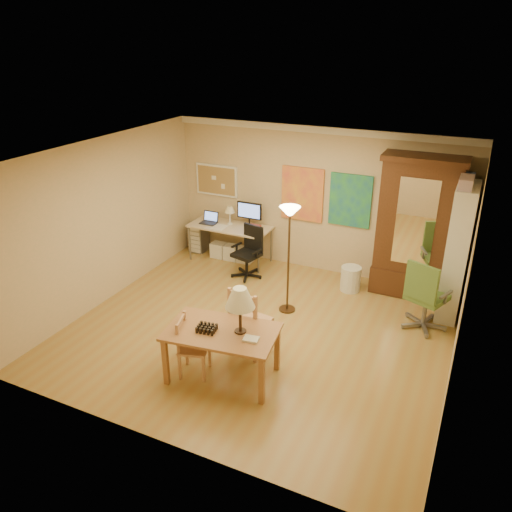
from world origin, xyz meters
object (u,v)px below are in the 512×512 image
at_px(dining_table, 228,322).
at_px(computer_desk, 232,239).
at_px(office_chair_black, 248,263).
at_px(office_chair_green, 424,311).
at_px(armoire, 415,237).
at_px(bookshelf, 457,253).

height_order(dining_table, computer_desk, dining_table).
relative_size(office_chair_black, office_chair_green, 0.85).
xyz_separation_m(dining_table, computer_desk, (-1.68, 3.32, -0.40)).
xyz_separation_m(office_chair_green, armoire, (-0.39, 1.09, 0.75)).
xyz_separation_m(office_chair_black, office_chair_green, (3.21, -0.49, 0.05)).
bearing_deg(computer_desk, armoire, 1.38).
bearing_deg(dining_table, armoire, 63.03).
bearing_deg(office_chair_black, computer_desk, 138.62).
height_order(armoire, bookshelf, armoire).
height_order(office_chair_green, bookshelf, bookshelf).
bearing_deg(office_chair_black, armoire, 12.03).
relative_size(dining_table, armoire, 0.63).
distance_m(dining_table, office_chair_black, 3.06).
relative_size(office_chair_black, bookshelf, 0.45).
height_order(computer_desk, armoire, armoire).
bearing_deg(computer_desk, dining_table, -63.11).
bearing_deg(computer_desk, office_chair_black, -41.38).
relative_size(office_chair_green, armoire, 0.47).
xyz_separation_m(dining_table, armoire, (1.73, 3.40, 0.21)).
distance_m(office_chair_green, armoire, 1.38).
bearing_deg(computer_desk, office_chair_green, -14.83).
height_order(dining_table, armoire, armoire).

